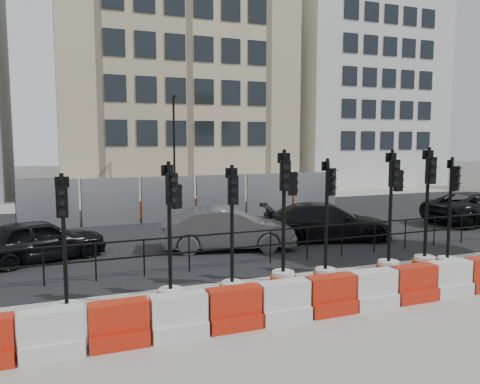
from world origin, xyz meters
name	(u,v)px	position (x,y,z in m)	size (l,w,h in m)	color
ground	(290,275)	(0.00, 0.00, 0.00)	(120.00, 120.00, 0.00)	#51514C
sidewalk_near	(357,313)	(0.00, -3.00, 0.01)	(40.00, 6.00, 0.02)	gray
road	(209,228)	(0.00, 7.00, 0.01)	(40.00, 14.00, 0.03)	black
sidewalk_far	(163,201)	(0.00, 16.00, 0.01)	(40.00, 4.00, 0.02)	gray
building_cream	(171,61)	(2.00, 21.99, 9.00)	(15.00, 10.06, 18.00)	beige
building_white	(353,85)	(17.00, 21.99, 8.00)	(12.00, 9.06, 16.00)	silver
kerb_railing	(271,240)	(0.00, 1.20, 0.69)	(18.00, 0.04, 1.00)	black
heras_fencing	(202,203)	(0.57, 9.86, 0.65)	(14.33, 1.72, 2.00)	#95979D
lamp_post_far	(174,146)	(0.50, 14.98, 3.22)	(0.12, 0.56, 6.00)	black
barrier_row	(352,294)	(0.00, -2.80, 0.37)	(14.65, 0.50, 0.80)	red
traffic_signal_a	(66,291)	(-5.53, -1.24, 0.60)	(0.57, 0.57, 2.91)	silver
traffic_signal_b	(171,272)	(-3.42, -1.13, 0.74)	(0.61, 0.61, 3.09)	silver
traffic_signal_c	(232,271)	(-2.03, -1.12, 0.62)	(0.59, 0.59, 2.99)	silver
traffic_signal_d	(284,256)	(-0.64, -0.92, 0.79)	(0.65, 0.65, 3.31)	silver
traffic_signal_e	(326,258)	(0.48, -0.99, 0.64)	(0.61, 0.61, 3.10)	silver
traffic_signal_f	(390,246)	(2.38, -1.02, 0.78)	(0.65, 0.65, 3.29)	silver
traffic_signal_g	(425,246)	(3.59, -0.98, 0.69)	(0.66, 0.66, 3.35)	silver
traffic_signal_h	(448,248)	(4.16, -1.23, 0.64)	(0.61, 0.61, 3.09)	silver
car_a	(40,240)	(-6.17, 3.88, 0.63)	(4.01, 2.64, 1.27)	black
car_b	(228,229)	(-0.56, 3.24, 0.70)	(4.46, 2.47, 1.39)	#49494E
car_c	(326,222)	(3.17, 3.36, 0.67)	(4.92, 3.06, 1.33)	black
car_d	(479,208)	(11.05, 3.92, 0.68)	(4.95, 2.37, 1.36)	black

